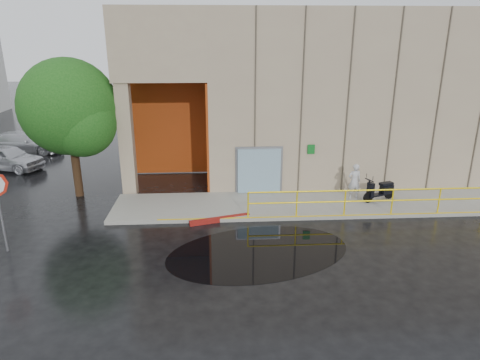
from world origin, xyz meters
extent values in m
plane|color=black|center=(0.00, 0.00, 0.00)|extent=(120.00, 120.00, 0.00)
cube|color=gray|center=(4.00, 4.50, 0.07)|extent=(20.00, 3.00, 0.15)
cube|color=tan|center=(6.00, 11.00, 4.00)|extent=(16.00, 10.00, 8.00)
cube|color=tan|center=(-4.00, 11.00, 6.50)|extent=(4.00, 10.00, 3.00)
cube|color=tan|center=(-5.60, 6.40, 2.50)|extent=(0.60, 0.60, 5.00)
cube|color=#A9340F|center=(-4.00, 9.50, 2.50)|extent=(3.80, 0.15, 4.90)
cube|color=#A9340F|center=(-2.05, 7.75, 2.50)|extent=(0.10, 3.50, 4.90)
cube|color=#89A7BA|center=(0.20, 5.88, 1.15)|extent=(1.90, 0.10, 2.00)
cube|color=slate|center=(0.20, 5.96, 1.15)|extent=(2.10, 0.06, 2.20)
cube|color=#0D611C|center=(2.50, 5.94, 2.10)|extent=(0.32, 0.04, 0.42)
cylinder|color=yellow|center=(4.25, 3.15, 1.15)|extent=(9.50, 0.06, 0.06)
cylinder|color=yellow|center=(4.25, 3.15, 0.70)|extent=(9.50, 0.06, 0.06)
imported|color=#B9B9BE|center=(4.21, 4.90, 0.93)|extent=(0.59, 0.41, 1.55)
cylinder|color=black|center=(4.68, 4.36, 0.38)|extent=(0.46, 0.24, 0.46)
cylinder|color=black|center=(5.75, 4.76, 0.38)|extent=(0.46, 0.24, 0.46)
cylinder|color=slate|center=(-8.73, 1.11, 1.19)|extent=(0.08, 0.08, 2.39)
cube|color=maroon|center=(-1.60, 3.09, 0.09)|extent=(2.36, 0.84, 0.18)
cube|color=black|center=(-0.34, 0.52, 0.00)|extent=(6.96, 5.23, 0.01)
imported|color=#B8B9C0|center=(-12.87, 10.64, 0.67)|extent=(4.23, 2.74, 1.34)
imported|color=#B6B9BF|center=(-13.48, 14.12, 0.66)|extent=(4.62, 1.98, 1.33)
cylinder|color=black|center=(-7.89, 6.37, 1.39)|extent=(0.36, 0.36, 2.77)
sphere|color=#175A17|center=(-7.89, 6.37, 4.00)|extent=(4.09, 4.09, 4.09)
sphere|color=#175A17|center=(-7.29, 5.94, 3.39)|extent=(2.87, 2.87, 2.87)
camera|label=1|loc=(-1.72, -12.14, 6.80)|focal=32.00mm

